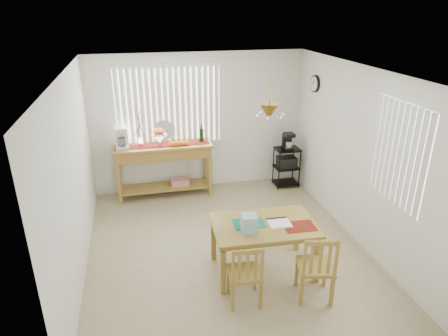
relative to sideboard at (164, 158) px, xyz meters
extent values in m
cube|color=tan|center=(0.70, -1.98, -0.76)|extent=(4.00, 4.50, 0.01)
cube|color=white|center=(0.70, 0.32, 0.55)|extent=(4.00, 0.10, 2.60)
cube|color=white|center=(0.70, -4.28, 0.55)|extent=(4.00, 0.10, 2.60)
cube|color=white|center=(-1.35, -1.98, 0.55)|extent=(0.10, 4.50, 2.60)
cube|color=white|center=(2.75, -1.98, 0.55)|extent=(0.10, 4.50, 2.60)
cube|color=white|center=(0.70, -1.98, 1.90)|extent=(4.00, 4.50, 0.10)
cube|color=white|center=(0.15, 0.27, 0.90)|extent=(1.90, 0.01, 1.40)
cube|color=white|center=(-0.74, 0.26, 0.90)|extent=(0.07, 0.03, 1.40)
cube|color=white|center=(-0.64, 0.26, 0.90)|extent=(0.07, 0.03, 1.40)
cube|color=white|center=(-0.53, 0.26, 0.90)|extent=(0.07, 0.03, 1.40)
cube|color=white|center=(-0.43, 0.26, 0.90)|extent=(0.07, 0.03, 1.40)
cube|color=white|center=(-0.32, 0.26, 0.90)|extent=(0.07, 0.03, 1.40)
cube|color=white|center=(-0.22, 0.26, 0.90)|extent=(0.07, 0.03, 1.40)
cube|color=white|center=(-0.11, 0.26, 0.90)|extent=(0.07, 0.03, 1.40)
cube|color=white|center=(0.00, 0.26, 0.90)|extent=(0.07, 0.03, 1.40)
cube|color=white|center=(0.10, 0.26, 0.90)|extent=(0.07, 0.03, 1.40)
cube|color=white|center=(0.21, 0.26, 0.90)|extent=(0.07, 0.03, 1.40)
cube|color=white|center=(0.31, 0.26, 0.90)|extent=(0.07, 0.03, 1.40)
cube|color=white|center=(0.42, 0.26, 0.90)|extent=(0.07, 0.03, 1.40)
cube|color=white|center=(0.52, 0.26, 0.90)|extent=(0.07, 0.03, 1.40)
cube|color=white|center=(0.63, 0.26, 0.90)|extent=(0.07, 0.03, 1.40)
cube|color=white|center=(0.73, 0.26, 0.90)|extent=(0.07, 0.03, 1.40)
cube|color=white|center=(0.84, 0.26, 0.90)|extent=(0.07, 0.03, 1.40)
cube|color=white|center=(0.95, 0.26, 0.90)|extent=(0.07, 0.03, 1.40)
cube|color=white|center=(1.05, 0.26, 0.90)|extent=(0.07, 0.03, 1.40)
cube|color=white|center=(0.15, 0.24, 0.17)|extent=(1.98, 0.06, 0.06)
cube|color=white|center=(0.15, 0.24, 1.63)|extent=(1.98, 0.06, 0.06)
cube|color=white|center=(2.70, -2.88, 0.90)|extent=(0.01, 1.10, 1.30)
cube|color=white|center=(2.69, -3.37, 0.90)|extent=(0.03, 0.07, 1.30)
cube|color=white|center=(2.69, -3.26, 0.90)|extent=(0.03, 0.07, 1.30)
cube|color=white|center=(2.69, -3.15, 0.90)|extent=(0.03, 0.07, 1.30)
cube|color=white|center=(2.69, -3.04, 0.90)|extent=(0.03, 0.07, 1.30)
cube|color=white|center=(2.69, -2.93, 0.90)|extent=(0.03, 0.07, 1.30)
cube|color=white|center=(2.69, -2.82, 0.90)|extent=(0.03, 0.07, 1.30)
cube|color=white|center=(2.69, -2.71, 0.90)|extent=(0.03, 0.07, 1.30)
cube|color=white|center=(2.69, -2.60, 0.90)|extent=(0.03, 0.07, 1.30)
cube|color=white|center=(2.69, -2.49, 0.90)|extent=(0.03, 0.07, 1.30)
cube|color=white|center=(2.69, -2.38, 0.90)|extent=(0.03, 0.07, 1.30)
cylinder|color=black|center=(2.68, -0.43, 1.33)|extent=(0.04, 0.30, 0.30)
cylinder|color=white|center=(2.66, -0.43, 1.33)|extent=(0.01, 0.25, 0.25)
cylinder|color=brown|center=(1.07, -2.64, 1.68)|extent=(0.01, 0.01, 0.34)
cone|color=brown|center=(1.07, -2.64, 1.50)|extent=(0.24, 0.24, 0.14)
sphere|color=white|center=(1.23, -2.64, 1.44)|extent=(0.05, 0.05, 0.05)
sphere|color=white|center=(1.15, -2.50, 1.44)|extent=(0.05, 0.05, 0.05)
sphere|color=white|center=(0.99, -2.50, 1.44)|extent=(0.05, 0.05, 0.05)
sphere|color=white|center=(0.91, -2.64, 1.44)|extent=(0.05, 0.05, 0.05)
sphere|color=white|center=(0.99, -2.78, 1.44)|extent=(0.05, 0.05, 0.05)
sphere|color=white|center=(1.15, -2.78, 1.44)|extent=(0.05, 0.05, 0.05)
cube|color=olive|center=(-0.01, 0.00, 0.23)|extent=(1.78, 0.50, 0.04)
cube|color=#A27835|center=(-0.01, 0.00, 0.10)|extent=(1.71, 0.46, 0.18)
cube|color=olive|center=(-0.84, -0.19, -0.37)|extent=(0.07, 0.07, 0.77)
cube|color=olive|center=(0.82, -0.19, -0.37)|extent=(0.07, 0.07, 0.77)
cube|color=olive|center=(-0.84, 0.19, -0.37)|extent=(0.07, 0.07, 0.77)
cube|color=olive|center=(0.82, 0.19, -0.37)|extent=(0.07, 0.07, 0.77)
cube|color=olive|center=(-0.01, 0.00, -0.58)|extent=(1.65, 0.43, 0.03)
cube|color=red|center=(0.27, 0.00, -0.51)|extent=(0.33, 0.24, 0.11)
cube|color=maroon|center=(-0.01, 0.00, 0.25)|extent=(1.69, 0.28, 0.01)
cube|color=white|center=(-0.72, 0.00, 0.28)|extent=(0.22, 0.27, 0.06)
cube|color=white|center=(-0.72, 0.09, 0.42)|extent=(0.22, 0.09, 0.33)
cube|color=white|center=(-0.72, -0.02, 0.60)|extent=(0.22, 0.24, 0.08)
cylinder|color=white|center=(-0.72, -0.03, 0.38)|extent=(0.14, 0.14, 0.14)
cylinder|color=white|center=(-0.07, -0.02, 0.31)|extent=(0.06, 0.06, 0.11)
cone|color=white|center=(-0.07, -0.02, 0.41)|extent=(0.29, 0.29, 0.10)
sphere|color=red|center=(-0.01, -0.02, 0.51)|extent=(0.09, 0.09, 0.09)
sphere|color=red|center=(-0.04, 0.03, 0.51)|extent=(0.09, 0.09, 0.09)
sphere|color=red|center=(-0.09, 0.03, 0.51)|extent=(0.09, 0.09, 0.09)
sphere|color=red|center=(-0.12, -0.02, 0.51)|extent=(0.09, 0.09, 0.09)
sphere|color=red|center=(-0.09, -0.07, 0.51)|extent=(0.09, 0.09, 0.09)
sphere|color=red|center=(-0.04, -0.07, 0.51)|extent=(0.09, 0.09, 0.09)
sphere|color=#FF9D0D|center=(0.14, -0.09, 0.29)|extent=(0.09, 0.09, 0.09)
sphere|color=#FF9D0D|center=(0.23, -0.09, 0.29)|extent=(0.09, 0.09, 0.09)
sphere|color=#FF9D0D|center=(0.32, -0.09, 0.29)|extent=(0.09, 0.09, 0.09)
sphere|color=#FF9D0D|center=(0.41, -0.09, 0.29)|extent=(0.09, 0.09, 0.09)
cylinder|color=silver|center=(0.04, 0.21, 0.45)|extent=(0.40, 0.10, 0.39)
cylinder|color=white|center=(-0.40, 0.06, 0.33)|extent=(0.09, 0.09, 0.16)
cylinder|color=#4C3823|center=(-0.40, 0.06, 0.66)|extent=(0.10, 0.04, 0.49)
cylinder|color=#4C3823|center=(-0.40, 0.06, 0.68)|extent=(0.15, 0.07, 0.54)
cylinder|color=#4C3823|center=(-0.40, 0.06, 0.63)|extent=(0.19, 0.09, 0.40)
cylinder|color=#4C3823|center=(-0.40, 0.06, 0.71)|extent=(0.06, 0.03, 0.61)
cylinder|color=#4C3823|center=(-0.40, 0.06, 0.62)|extent=(0.24, 0.11, 0.34)
cylinder|color=black|center=(0.71, 0.06, 0.38)|extent=(0.08, 0.08, 0.26)
cylinder|color=black|center=(0.71, 0.06, 0.55)|extent=(0.03, 0.03, 0.09)
cylinder|color=black|center=(2.16, -0.28, -0.36)|extent=(0.02, 0.02, 0.78)
cylinder|color=black|center=(2.58, -0.28, -0.36)|extent=(0.02, 0.02, 0.78)
cylinder|color=black|center=(2.16, 0.05, -0.36)|extent=(0.02, 0.02, 0.78)
cylinder|color=black|center=(2.58, 0.05, -0.36)|extent=(0.02, 0.02, 0.78)
cube|color=black|center=(2.37, -0.11, 0.02)|extent=(0.46, 0.37, 0.03)
cube|color=black|center=(2.37, -0.11, -0.36)|extent=(0.46, 0.37, 0.02)
cube|color=black|center=(2.37, -0.11, -0.70)|extent=(0.46, 0.37, 0.02)
cube|color=black|center=(2.37, -0.11, -0.25)|extent=(0.35, 0.28, 0.20)
cube|color=black|center=(2.37, -0.13, 0.05)|extent=(0.18, 0.22, 0.05)
cube|color=black|center=(2.37, -0.06, 0.17)|extent=(0.18, 0.07, 0.28)
cube|color=black|center=(2.37, -0.13, 0.32)|extent=(0.18, 0.20, 0.06)
cylinder|color=silver|center=(2.37, -0.14, 0.14)|extent=(0.12, 0.12, 0.12)
cube|color=olive|center=(1.07, -2.64, -0.05)|extent=(1.38, 0.92, 0.04)
cube|color=#A27835|center=(1.07, -2.64, -0.10)|extent=(1.28, 0.82, 0.06)
cube|color=olive|center=(0.43, -2.99, -0.44)|extent=(0.07, 0.07, 0.62)
cube|color=olive|center=(1.66, -3.04, -0.44)|extent=(0.07, 0.07, 0.62)
cube|color=olive|center=(0.47, -2.24, -0.44)|extent=(0.07, 0.07, 0.62)
cube|color=olive|center=(1.70, -2.29, -0.44)|extent=(0.07, 0.07, 0.62)
cube|color=#147057|center=(0.88, -2.58, -0.03)|extent=(0.42, 0.31, 0.01)
cube|color=maroon|center=(1.49, -2.80, -0.03)|extent=(0.42, 0.31, 0.01)
cube|color=white|center=(1.26, -2.69, -0.02)|extent=(0.30, 0.24, 0.02)
cube|color=black|center=(1.26, -2.57, -0.02)|extent=(0.29, 0.04, 0.03)
cube|color=#95BBD9|center=(0.82, -2.77, 0.08)|extent=(0.20, 0.20, 0.23)
cube|color=olive|center=(0.66, -3.17, -0.35)|extent=(0.43, 0.43, 0.04)
cube|color=olive|center=(0.84, -3.02, -0.56)|extent=(0.04, 0.04, 0.38)
cube|color=olive|center=(0.51, -2.98, -0.56)|extent=(0.04, 0.04, 0.38)
cube|color=olive|center=(0.81, -3.35, -0.56)|extent=(0.04, 0.04, 0.38)
cube|color=olive|center=(0.47, -3.32, -0.56)|extent=(0.04, 0.04, 0.38)
cube|color=olive|center=(0.81, -3.36, -0.12)|extent=(0.04, 0.04, 0.43)
cube|color=olive|center=(0.47, -3.33, -0.12)|extent=(0.04, 0.04, 0.43)
cube|color=olive|center=(0.64, -3.34, 0.07)|extent=(0.36, 0.06, 0.06)
cube|color=olive|center=(0.73, -3.35, -0.14)|extent=(0.04, 0.02, 0.34)
cube|color=olive|center=(0.64, -3.34, -0.14)|extent=(0.04, 0.02, 0.34)
cube|color=olive|center=(0.55, -3.34, -0.14)|extent=(0.04, 0.02, 0.34)
cube|color=olive|center=(1.52, -3.27, -0.32)|extent=(0.51, 0.51, 0.04)
cube|color=olive|center=(1.74, -3.14, -0.54)|extent=(0.05, 0.05, 0.41)
cube|color=olive|center=(1.38, -3.06, -0.54)|extent=(0.05, 0.05, 0.41)
cube|color=olive|center=(1.65, -3.49, -0.54)|extent=(0.05, 0.05, 0.41)
cube|color=olive|center=(1.30, -3.41, -0.54)|extent=(0.05, 0.05, 0.41)
cube|color=olive|center=(1.65, -3.50, -0.07)|extent=(0.04, 0.04, 0.46)
cube|color=olive|center=(1.30, -3.42, -0.07)|extent=(0.04, 0.04, 0.46)
cube|color=olive|center=(1.47, -3.46, 0.14)|extent=(0.38, 0.12, 0.06)
cube|color=olive|center=(1.57, -3.48, -0.09)|extent=(0.04, 0.03, 0.37)
cube|color=olive|center=(1.47, -3.46, -0.09)|extent=(0.04, 0.03, 0.37)
cube|color=olive|center=(1.38, -3.44, -0.09)|extent=(0.04, 0.03, 0.37)
camera|label=1|loc=(-0.46, -6.94, 2.64)|focal=32.00mm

